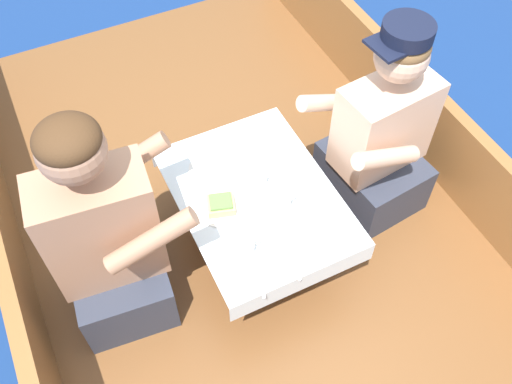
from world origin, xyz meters
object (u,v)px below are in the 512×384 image
coffee_cup_port (244,247)px  coffee_cup_starboard (282,201)px  sandwich (221,204)px  person_port (107,240)px  coffee_cup_center (259,179)px  person_starboard (380,138)px

coffee_cup_port → coffee_cup_starboard: (0.22, 0.13, 0.00)m
coffee_cup_port → coffee_cup_starboard: bearing=29.6°
sandwich → person_port: bearing=178.4°
person_port → coffee_cup_starboard: 0.68m
sandwich → coffee_cup_port: coffee_cup_port is taller
sandwich → coffee_cup_starboard: (0.22, -0.09, 0.00)m
sandwich → coffee_cup_starboard: 0.24m
person_port → coffee_cup_starboard: size_ratio=9.87×
sandwich → coffee_cup_starboard: coffee_cup_starboard is taller
person_port → sandwich: bearing=4.2°
coffee_cup_port → coffee_cup_center: 0.33m
person_starboard → coffee_cup_port: size_ratio=9.33×
coffee_cup_port → coffee_cup_center: coffee_cup_port is taller
person_port → person_starboard: size_ratio=1.06×
person_port → person_starboard: 1.21m
person_port → coffee_cup_port: 0.51m
person_port → coffee_cup_starboard: person_port is taller
person_starboard → sandwich: bearing=-4.5°
person_port → person_starboard: person_port is taller
person_port → coffee_cup_center: bearing=9.3°
person_starboard → coffee_cup_port: (-0.76, -0.24, -0.00)m
person_port → sandwich: (0.45, -0.01, -0.04)m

